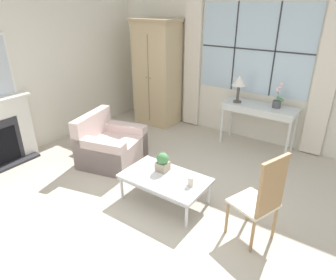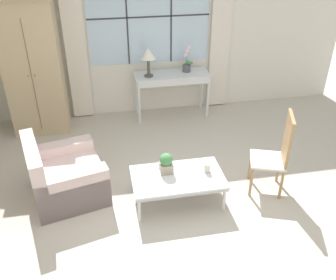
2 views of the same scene
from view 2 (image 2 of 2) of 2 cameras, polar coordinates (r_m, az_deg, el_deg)
The scene contains 11 objects.
ground_plane at distance 4.74m, azimuth 3.04°, elevation -11.26°, with size 14.00×14.00×0.00m, color #BCB2A3.
wall_back_windowed at distance 6.71m, azimuth -2.85°, elevation 15.66°, with size 7.20×0.14×2.80m.
armoire at distance 6.46m, azimuth -19.83°, elevation 10.48°, with size 0.95×0.68×2.20m.
console_table at distance 6.67m, azimuth 0.59°, elevation 9.38°, with size 1.31×0.50×0.81m.
table_lamp at distance 6.40m, azimuth -3.04°, elevation 12.82°, with size 0.27×0.27×0.50m.
potted_orchid at distance 6.69m, azimuth 2.87°, elevation 11.79°, with size 0.18×0.14×0.46m.
armchair_upholstered at distance 5.04m, azimuth -15.49°, elevation -5.53°, with size 1.09×1.13×0.83m.
side_chair_wooden at distance 4.96m, azimuth 16.42°, elevation -1.58°, with size 0.56×0.56×1.12m.
coffee_table at distance 4.72m, azimuth 1.48°, elevation -5.91°, with size 1.15×0.69×0.39m.
potted_plant_small at distance 4.70m, azimuth -0.29°, elevation -3.51°, with size 0.17×0.17×0.27m.
pillar_candle at distance 4.77m, azimuth 5.97°, elevation -4.26°, with size 0.11×0.11×0.13m.
Camera 2 is at (-0.90, -3.39, 3.19)m, focal length 40.00 mm.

